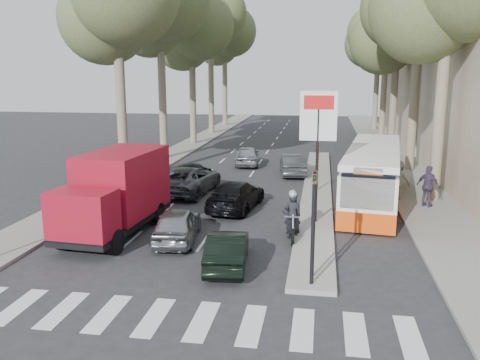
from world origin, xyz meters
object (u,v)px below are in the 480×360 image
(silver_hatchback, at_px, (177,224))
(dark_hatchback, at_px, (227,249))
(motorcycle, at_px, (292,216))
(city_bus, at_px, (373,174))
(red_truck, at_px, (117,192))

(silver_hatchback, distance_m, dark_hatchback, 3.29)
(motorcycle, bearing_deg, silver_hatchback, -170.41)
(city_bus, bearing_deg, silver_hatchback, -130.47)
(motorcycle, bearing_deg, city_bus, 53.95)
(red_truck, bearing_deg, dark_hatchback, -24.66)
(silver_hatchback, bearing_deg, city_bus, -144.92)
(red_truck, xyz_separation_m, city_bus, (10.46, 6.54, -0.23))
(red_truck, xyz_separation_m, motorcycle, (6.90, 0.62, -0.84))
(city_bus, distance_m, motorcycle, 6.93)
(silver_hatchback, relative_size, city_bus, 0.35)
(dark_hatchback, xyz_separation_m, city_bus, (5.49, 9.31, 0.89))
(silver_hatchback, height_order, city_bus, city_bus)
(city_bus, xyz_separation_m, motorcycle, (-3.56, -5.92, -0.61))
(city_bus, relative_size, motorcycle, 4.83)
(red_truck, relative_size, motorcycle, 2.77)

